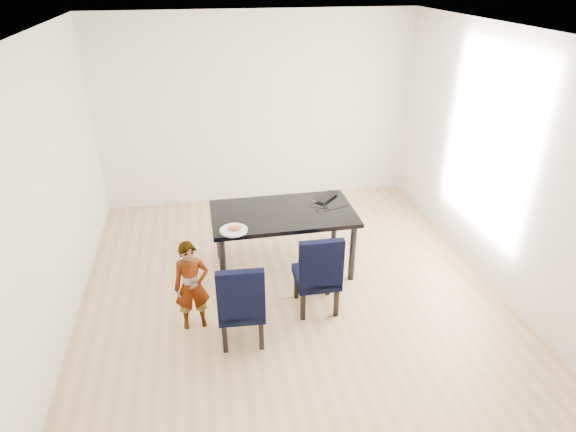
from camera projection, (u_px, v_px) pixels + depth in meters
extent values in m
cube|color=tan|center=(291.00, 293.00, 5.30)|extent=(4.50, 5.00, 0.01)
cube|color=white|center=(292.00, 32.00, 4.04)|extent=(4.50, 5.00, 0.01)
cube|color=white|center=(258.00, 111.00, 6.85)|extent=(4.50, 0.01, 2.70)
cube|color=white|center=(386.00, 369.00, 2.49)|extent=(4.50, 0.01, 2.70)
cube|color=white|center=(45.00, 199.00, 4.29)|extent=(0.01, 5.00, 2.70)
cube|color=silver|center=(502.00, 164.00, 5.04)|extent=(0.01, 5.00, 2.70)
cube|color=black|center=(283.00, 240.00, 5.56)|extent=(1.60, 0.90, 0.75)
cube|color=black|center=(241.00, 300.00, 4.46)|extent=(0.45, 0.47, 0.89)
cube|color=black|center=(316.00, 270.00, 4.88)|extent=(0.44, 0.46, 0.91)
imported|color=#FF5815|center=(192.00, 286.00, 4.61)|extent=(0.36, 0.25, 0.94)
cylinder|color=silver|center=(234.00, 230.00, 4.99)|extent=(0.38, 0.38, 0.02)
ellipsoid|color=#C27045|center=(234.00, 228.00, 4.96)|extent=(0.16, 0.08, 0.06)
imported|color=black|center=(323.00, 196.00, 5.72)|extent=(0.40, 0.40, 0.03)
torus|color=black|center=(323.00, 210.00, 5.41)|extent=(0.19, 0.19, 0.01)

